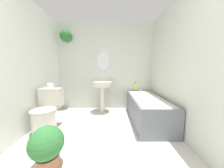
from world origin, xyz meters
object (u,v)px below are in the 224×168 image
at_px(toilet, 47,113).
at_px(potted_plant, 48,145).
at_px(bathtub, 147,108).
at_px(shampoo_bottle, 136,86).
at_px(toilet_paper_roll, 51,86).
at_px(pedestal_sink, 103,88).

relative_size(toilet, potted_plant, 1.52).
xyz_separation_m(bathtub, shampoo_bottle, (-0.14, 0.57, 0.42)).
relative_size(potted_plant, toilet_paper_roll, 4.52).
bearing_deg(toilet_paper_roll, potted_plant, -64.82).
height_order(toilet, pedestal_sink, pedestal_sink).
height_order(bathtub, toilet_paper_roll, toilet_paper_roll).
bearing_deg(toilet, bathtub, 11.21).
bearing_deg(shampoo_bottle, bathtub, -76.13).
distance_m(pedestal_sink, toilet_paper_roll, 1.21).
relative_size(toilet, shampoo_bottle, 3.88).
bearing_deg(pedestal_sink, shampoo_bottle, 4.10).
relative_size(pedestal_sink, bathtub, 0.60).
relative_size(toilet, pedestal_sink, 0.83).
relative_size(pedestal_sink, potted_plant, 1.83).
height_order(pedestal_sink, potted_plant, pedestal_sink).
bearing_deg(bathtub, shampoo_bottle, 103.87).
xyz_separation_m(pedestal_sink, potted_plant, (-0.48, -1.73, -0.37)).
relative_size(pedestal_sink, toilet_paper_roll, 8.28).
xyz_separation_m(shampoo_bottle, potted_plant, (-1.36, -1.80, -0.41)).
bearing_deg(potted_plant, pedestal_sink, 74.41).
height_order(toilet, potted_plant, toilet).
relative_size(bathtub, shampoo_bottle, 7.75).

